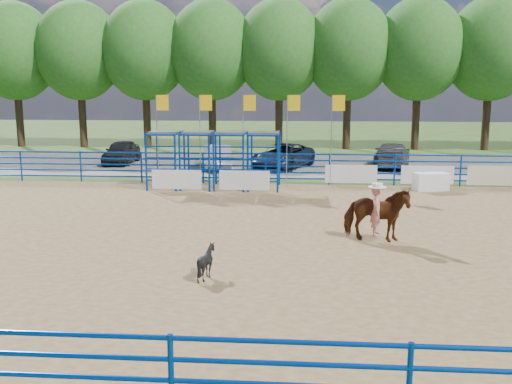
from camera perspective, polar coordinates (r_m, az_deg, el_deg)
ground at (r=17.34m, az=-1.04°, el=-4.82°), size 120.00×120.00×0.00m
arena_dirt at (r=17.33m, az=-1.04°, el=-4.79°), size 30.00×20.00×0.02m
gravel_strip at (r=33.99m, az=1.70°, el=2.78°), size 40.00×10.00×0.01m
announcer_table at (r=26.51m, az=17.09°, el=1.00°), size 1.60×1.04×0.79m
horse_and_rider at (r=17.29m, az=11.95°, el=-1.91°), size 2.06×1.20×2.49m
calf at (r=13.87m, az=-4.98°, el=-6.97°), size 0.98×0.96×0.81m
car_a at (r=35.31m, az=-13.30°, el=3.93°), size 1.82×4.14×1.38m
car_b at (r=32.26m, az=-3.90°, el=3.59°), size 2.17×4.39×1.39m
car_c at (r=32.41m, az=2.73°, el=3.62°), size 3.96×5.42×1.37m
car_d at (r=33.75m, az=13.46°, el=3.63°), size 2.82×5.05×1.38m
perimeter_fence at (r=17.15m, az=-1.04°, el=-2.40°), size 30.10×20.10×1.50m
chute_assembly at (r=25.93m, az=-3.37°, el=3.14°), size 19.32×2.41×4.20m
treeline at (r=42.77m, az=2.36°, el=14.47°), size 56.40×6.40×11.24m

